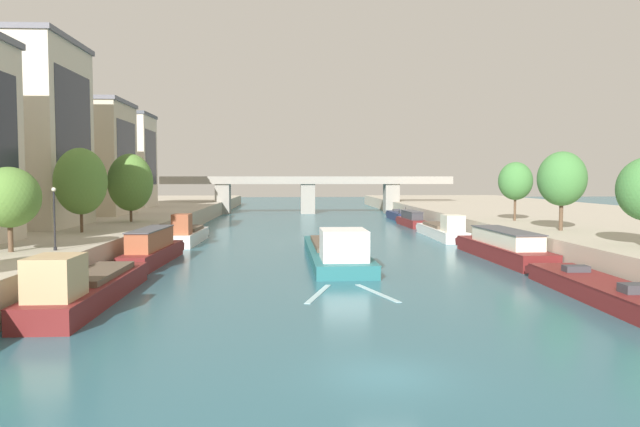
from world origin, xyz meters
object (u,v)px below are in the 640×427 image
(moored_boat_right_far, at_px, (502,247))
(barge_midriver, at_px, (336,251))
(moored_boat_left_upstream, at_px, (189,234))
(tree_left_nearest, at_px, (130,182))
(moored_boat_right_downstream, at_px, (598,288))
(tree_left_third, at_px, (9,197))
(moored_boat_right_upstream, at_px, (442,230))
(bridge_far, at_px, (308,190))
(moored_boat_left_near, at_px, (153,249))
(tree_right_distant, at_px, (515,181))
(moored_boat_right_midway, at_px, (399,216))
(tree_right_past_mid, at_px, (562,179))
(lamppost_left_bank, at_px, (54,216))
(tree_left_distant, at_px, (81,181))
(moored_boat_left_end, at_px, (87,287))
(moored_boat_right_second, at_px, (411,220))

(moored_boat_right_far, bearing_deg, barge_midriver, -177.72)
(moored_boat_left_upstream, distance_m, tree_left_nearest, 8.34)
(moored_boat_right_downstream, bearing_deg, tree_left_third, 172.74)
(moored_boat_right_upstream, bearing_deg, bridge_far, 106.53)
(bridge_far, bearing_deg, barge_midriver, -89.66)
(moored_boat_left_near, bearing_deg, bridge_far, 77.81)
(moored_boat_right_upstream, distance_m, bridge_far, 51.22)
(tree_right_distant, distance_m, bridge_far, 58.15)
(tree_left_third, bearing_deg, moored_boat_left_near, 59.01)
(moored_boat_right_upstream, distance_m, moored_boat_right_midway, 30.57)
(moored_boat_left_upstream, relative_size, tree_right_past_mid, 1.73)
(tree_right_distant, relative_size, lamppost_left_bank, 1.57)
(moored_boat_right_midway, distance_m, tree_right_past_mid, 48.60)
(moored_boat_right_upstream, distance_m, tree_left_distant, 40.32)
(moored_boat_left_end, xyz_separation_m, moored_boat_left_upstream, (0.38, 30.96, 0.03))
(moored_boat_left_near, distance_m, bridge_far, 70.46)
(moored_boat_right_far, xyz_separation_m, tree_right_past_mid, (5.80, 1.37, 5.91))
(lamppost_left_bank, xyz_separation_m, bridge_far, (18.79, 78.84, 0.01))
(barge_midriver, xyz_separation_m, moored_boat_right_downstream, (14.35, -15.92, -0.36))
(tree_right_past_mid, bearing_deg, moored_boat_left_near, -175.91)
(barge_midriver, relative_size, tree_left_nearest, 3.09)
(moored_boat_right_upstream, bearing_deg, moored_boat_left_end, -129.64)
(moored_boat_right_downstream, distance_m, tree_left_nearest, 47.28)
(moored_boat_left_near, relative_size, tree_right_past_mid, 1.91)
(moored_boat_right_second, relative_size, bridge_far, 0.20)
(moored_boat_right_far, relative_size, moored_boat_right_second, 1.44)
(tree_left_third, bearing_deg, moored_boat_right_midway, 59.28)
(moored_boat_right_second, xyz_separation_m, tree_right_past_mid, (6.50, -34.38, 6.06))
(moored_boat_left_near, distance_m, lamppost_left_bank, 11.32)
(moored_boat_left_end, distance_m, moored_boat_right_downstream, 29.65)
(lamppost_left_bank, bearing_deg, moored_boat_right_second, 54.84)
(moored_boat_right_downstream, height_order, moored_boat_right_far, moored_boat_right_far)
(moored_boat_right_downstream, distance_m, tree_left_third, 36.73)
(moored_boat_right_downstream, relative_size, tree_right_distant, 2.33)
(moored_boat_left_upstream, xyz_separation_m, moored_boat_right_midway, (29.52, 35.13, -0.35))
(barge_midriver, xyz_separation_m, moored_boat_left_upstream, (-14.91, 14.64, 0.08))
(moored_boat_left_near, bearing_deg, barge_midriver, 2.26)
(barge_midriver, relative_size, moored_boat_right_downstream, 1.50)
(moored_boat_right_midway, relative_size, tree_left_third, 2.38)
(moored_boat_right_far, distance_m, tree_right_distant, 15.95)
(moored_boat_right_upstream, distance_m, lamppost_left_bank, 44.91)
(moored_boat_right_far, xyz_separation_m, lamppost_left_bank, (-33.80, -11.24, 3.54))
(barge_midriver, xyz_separation_m, tree_right_past_mid, (20.40, 1.95, 6.09))
(moored_boat_right_far, bearing_deg, tree_left_third, -161.84)
(moored_boat_right_midway, xyz_separation_m, lamppost_left_bank, (-33.81, -60.43, 3.98))
(moored_boat_left_end, relative_size, moored_boat_right_midway, 1.23)
(tree_left_distant, height_order, tree_right_distant, tree_left_distant)
(bridge_far, bearing_deg, tree_right_past_mid, -72.56)
(moored_boat_left_end, distance_m, moored_boat_right_second, 60.19)
(moored_boat_right_second, distance_m, lamppost_left_bank, 57.58)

